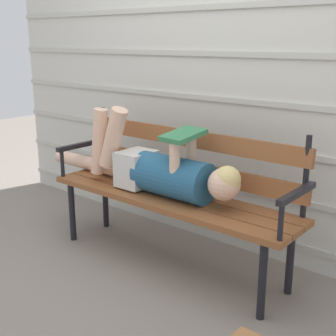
# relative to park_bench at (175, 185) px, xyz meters

# --- Properties ---
(ground_plane) EXTENTS (12.00, 12.00, 0.00)m
(ground_plane) POSITION_rel_park_bench_xyz_m (-0.00, -0.24, -0.52)
(ground_plane) COLOR gray
(house_siding) EXTENTS (4.27, 0.08, 2.37)m
(house_siding) POSITION_rel_park_bench_xyz_m (-0.00, 0.46, 0.66)
(house_siding) COLOR beige
(house_siding) RESTS_ON ground
(park_bench) EXTENTS (1.76, 0.43, 0.94)m
(park_bench) POSITION_rel_park_bench_xyz_m (0.00, 0.00, 0.00)
(park_bench) COLOR brown
(park_bench) RESTS_ON ground
(reclining_person) EXTENTS (1.69, 0.27, 0.54)m
(reclining_person) POSITION_rel_park_bench_xyz_m (-0.10, -0.07, 0.11)
(reclining_person) COLOR #23567A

